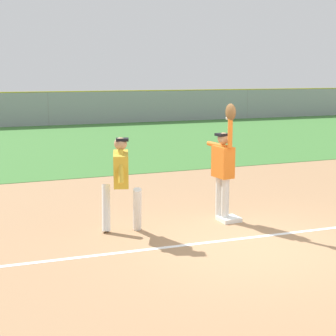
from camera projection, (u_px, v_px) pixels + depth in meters
ground_plane at (252, 245)px, 8.59m from camera, size 69.54×69.54×0.00m
outfield_grass at (77, 142)px, 21.51m from camera, size 50.11×15.11×0.01m
chalk_foul_line at (22, 264)px, 7.73m from camera, size 11.99×0.59×0.01m
first_base at (229, 219)px, 10.00m from camera, size 0.39×0.39×0.08m
fielder at (223, 164)px, 9.88m from camera, size 0.30×0.90×2.28m
runner at (121, 178)px, 9.17m from camera, size 0.76×0.83×1.72m
baseball at (228, 118)px, 9.60m from camera, size 0.07×0.07×0.07m
outfield_fence at (48, 109)px, 28.24m from camera, size 50.19×0.08×1.88m
parked_car_blue at (26, 110)px, 30.56m from camera, size 4.42×2.15×1.25m
parked_car_green at (112, 108)px, 33.14m from camera, size 4.48×2.28×1.25m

